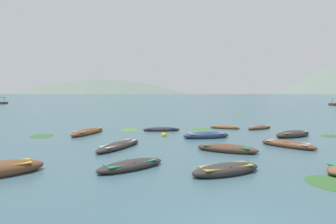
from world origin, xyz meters
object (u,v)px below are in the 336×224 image
(rowboat_8, at_px, (293,134))
(rowboat_6, at_px, (227,149))
(mooring_buoy, at_px, (164,135))
(rowboat_7, at_px, (119,146))
(rowboat_4, at_px, (161,129))
(rowboat_1, at_px, (206,135))
(rowboat_10, at_px, (260,128))
(rowboat_9, at_px, (88,132))
(rowboat_5, at_px, (288,144))
(rowboat_12, at_px, (226,170))
(rowboat_3, at_px, (225,127))
(rowboat_11, at_px, (131,165))

(rowboat_8, bearing_deg, rowboat_6, -139.03)
(rowboat_6, relative_size, mooring_buoy, 4.79)
(rowboat_6, height_order, rowboat_7, rowboat_6)
(rowboat_4, height_order, mooring_buoy, mooring_buoy)
(rowboat_6, bearing_deg, rowboat_4, 118.35)
(rowboat_1, height_order, rowboat_10, rowboat_1)
(rowboat_1, relative_size, rowboat_4, 1.10)
(rowboat_8, xyz_separation_m, mooring_buoy, (-11.21, -0.06, -0.12))
(rowboat_9, bearing_deg, rowboat_1, -8.94)
(rowboat_5, height_order, rowboat_7, same)
(rowboat_7, height_order, rowboat_8, rowboat_8)
(rowboat_4, relative_size, rowboat_7, 0.82)
(rowboat_1, height_order, mooring_buoy, mooring_buoy)
(rowboat_1, distance_m, rowboat_4, 5.65)
(rowboat_4, distance_m, rowboat_7, 8.56)
(rowboat_7, xyz_separation_m, rowboat_12, (6.35, -5.44, 0.02))
(rowboat_6, bearing_deg, rowboat_3, 80.47)
(rowboat_4, height_order, rowboat_8, rowboat_8)
(rowboat_9, height_order, rowboat_10, rowboat_9)
(rowboat_3, distance_m, rowboat_4, 6.95)
(rowboat_9, bearing_deg, rowboat_3, 17.27)
(rowboat_1, xyz_separation_m, mooring_buoy, (-3.61, 0.79, -0.11))
(rowboat_6, distance_m, rowboat_11, 6.88)
(rowboat_1, distance_m, rowboat_5, 6.38)
(rowboat_1, distance_m, rowboat_8, 7.65)
(rowboat_9, bearing_deg, mooring_buoy, -7.20)
(rowboat_1, xyz_separation_m, rowboat_3, (2.63, 5.85, -0.07))
(rowboat_10, bearing_deg, rowboat_3, 176.39)
(rowboat_4, relative_size, rowboat_8, 0.96)
(rowboat_1, distance_m, rowboat_7, 7.76)
(rowboat_6, bearing_deg, rowboat_12, -101.23)
(mooring_buoy, bearing_deg, rowboat_9, 172.80)
(rowboat_6, distance_m, rowboat_8, 9.01)
(rowboat_9, bearing_deg, rowboat_6, -30.29)
(rowboat_7, bearing_deg, rowboat_10, 37.93)
(rowboat_7, bearing_deg, rowboat_11, -70.45)
(rowboat_7, distance_m, rowboat_10, 16.11)
(mooring_buoy, bearing_deg, rowboat_10, 26.18)
(rowboat_6, xyz_separation_m, mooring_buoy, (-4.41, 5.85, -0.09))
(rowboat_4, height_order, rowboat_10, rowboat_10)
(rowboat_3, relative_size, rowboat_9, 0.69)
(rowboat_10, bearing_deg, rowboat_8, -73.97)
(rowboat_3, distance_m, rowboat_11, 16.68)
(rowboat_4, bearing_deg, mooring_buoy, -81.96)
(rowboat_6, bearing_deg, rowboat_11, -143.98)
(rowboat_6, relative_size, rowboat_8, 1.04)
(rowboat_5, bearing_deg, rowboat_6, -160.44)
(rowboat_3, height_order, rowboat_7, rowboat_7)
(rowboat_3, distance_m, rowboat_5, 9.68)
(rowboat_1, bearing_deg, mooring_buoy, 167.68)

